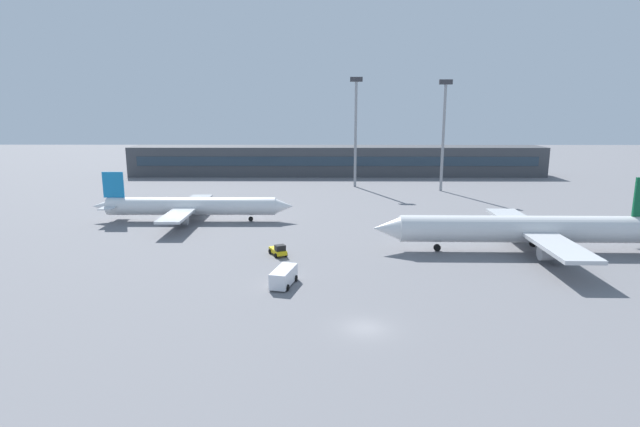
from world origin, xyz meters
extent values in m
plane|color=slate|center=(0.00, 40.00, 0.00)|extent=(400.00, 400.00, 0.00)
cube|color=#3F4247|center=(0.00, 113.00, 4.50)|extent=(127.66, 12.00, 9.00)
cube|color=#263847|center=(0.00, 106.95, 4.95)|extent=(121.27, 0.16, 2.80)
cylinder|color=silver|center=(26.11, 26.90, 3.45)|extent=(37.74, 4.53, 3.98)
cone|color=silver|center=(5.48, 27.21, 3.45)|extent=(4.43, 3.84, 3.78)
cube|color=silver|center=(27.16, 26.89, 3.14)|extent=(5.48, 31.48, 0.52)
cylinder|color=gray|center=(27.25, 33.17, 1.66)|extent=(3.38, 2.14, 2.09)
cylinder|color=gray|center=(27.06, 20.61, 1.66)|extent=(3.38, 2.14, 2.09)
cylinder|color=black|center=(12.92, 27.10, 0.52)|extent=(1.05, 0.43, 1.05)
cylinder|color=black|center=(28.24, 29.60, 0.52)|extent=(1.05, 0.43, 1.05)
cylinder|color=black|center=(28.16, 24.15, 0.52)|extent=(1.05, 0.43, 1.05)
cylinder|color=white|center=(-28.84, 47.07, 2.88)|extent=(31.47, 3.50, 3.32)
cone|color=white|center=(-11.62, 47.16, 2.88)|extent=(3.67, 3.17, 3.15)
cone|color=white|center=(-45.89, 46.97, 2.88)|extent=(3.33, 2.34, 2.32)
cube|color=#197FBF|center=(-43.25, 46.98, 6.95)|extent=(3.85, 0.34, 4.81)
cube|color=silver|center=(-43.51, 46.98, 3.06)|extent=(2.50, 8.75, 0.21)
cube|color=silver|center=(-29.71, 47.06, 2.62)|extent=(4.34, 26.23, 0.44)
cylinder|color=gray|center=(-29.68, 41.82, 1.39)|extent=(2.81, 1.76, 1.75)
cylinder|color=gray|center=(-29.74, 52.30, 1.39)|extent=(2.81, 1.76, 1.75)
cylinder|color=black|center=(-17.83, 47.13, 0.44)|extent=(0.88, 0.35, 0.87)
cylinder|color=black|center=(-30.57, 44.78, 0.44)|extent=(0.88, 0.35, 0.87)
cylinder|color=black|center=(-30.60, 49.33, 0.44)|extent=(0.88, 0.35, 0.87)
cube|color=yellow|center=(-10.74, 24.78, 0.65)|extent=(2.94, 3.89, 0.60)
cube|color=black|center=(-10.34, 23.97, 1.30)|extent=(1.74, 1.61, 0.90)
cylinder|color=black|center=(-10.90, 23.36, 0.35)|extent=(0.54, 0.74, 0.70)
cylinder|color=black|center=(-9.50, 24.05, 0.35)|extent=(0.54, 0.74, 0.70)
cylinder|color=black|center=(-11.97, 25.51, 0.35)|extent=(0.54, 0.74, 0.70)
cylinder|color=black|center=(-10.57, 26.20, 0.35)|extent=(0.54, 0.74, 0.70)
cube|color=white|center=(-8.91, 12.10, 1.13)|extent=(3.17, 5.53, 1.90)
cube|color=#1E2633|center=(-9.39, 10.16, 1.63)|extent=(1.88, 0.61, 0.70)
cylinder|color=black|center=(-10.31, 10.69, 0.38)|extent=(0.45, 0.80, 0.76)
cylinder|color=black|center=(-8.33, 10.21, 0.38)|extent=(0.45, 0.80, 0.76)
cylinder|color=black|center=(-9.50, 13.99, 0.38)|extent=(0.45, 0.80, 0.76)
cylinder|color=black|center=(-7.52, 13.51, 0.38)|extent=(0.45, 0.80, 0.76)
cylinder|color=gray|center=(25.92, 82.56, 13.23)|extent=(0.70, 0.70, 26.46)
cube|color=#333338|center=(25.92, 82.56, 27.06)|extent=(3.20, 0.80, 1.20)
cylinder|color=gray|center=(4.34, 89.37, 13.71)|extent=(0.70, 0.70, 27.43)
cube|color=#333338|center=(4.34, 89.37, 28.03)|extent=(3.20, 0.80, 1.20)
camera|label=1|loc=(-4.11, -46.48, 21.29)|focal=28.61mm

